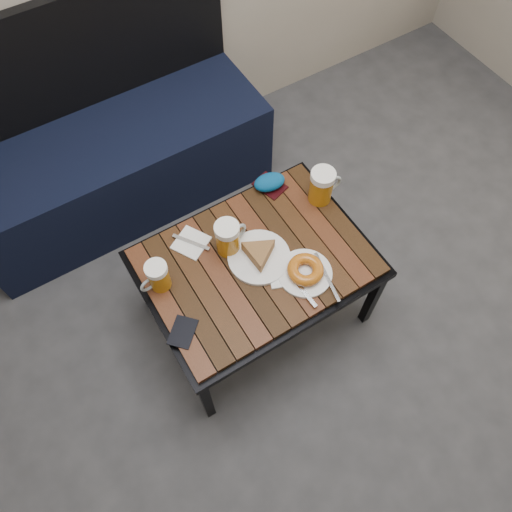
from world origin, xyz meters
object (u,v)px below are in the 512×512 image
beer_mug_left (158,276)px  bench (116,159)px  plate_bagel (305,271)px  passport_navy (183,332)px  plate_pie (259,255)px  cafe_table (256,265)px  knit_pouch (269,182)px  passport_burgundy (270,186)px  beer_mug_right (322,186)px  beer_mug_centre (228,237)px

beer_mug_left → bench: bearing=-107.1°
plate_bagel → passport_navy: plate_bagel is taller
plate_pie → passport_navy: plate_pie is taller
beer_mug_left → passport_navy: beer_mug_left is taller
cafe_table → knit_pouch: (0.22, 0.26, 0.07)m
plate_pie → passport_navy: 0.39m
bench → passport_navy: size_ratio=12.73×
bench → cafe_table: 0.94m
plate_pie → passport_burgundy: 0.34m
knit_pouch → plate_pie: bearing=-128.9°
bench → beer_mug_left: size_ratio=11.01×
knit_pouch → beer_mug_right: bearing=-47.3°
beer_mug_centre → plate_pie: size_ratio=0.63×
knit_pouch → passport_navy: bearing=-147.6°
knit_pouch → plate_bagel: bearing=-104.4°
bench → beer_mug_right: (0.58, -0.79, 0.28)m
plate_bagel → passport_burgundy: size_ratio=2.12×
bench → cafe_table: size_ratio=1.67×
bench → beer_mug_centre: 0.87m
beer_mug_right → plate_bagel: (-0.24, -0.25, -0.05)m
plate_pie → cafe_table: bearing=179.9°
plate_bagel → knit_pouch: same height
plate_bagel → passport_navy: bearing=176.0°
passport_navy → beer_mug_left: bearing=132.3°
bench → passport_burgundy: 0.81m
beer_mug_right → plate_pie: bearing=-158.0°
cafe_table → plate_bagel: (0.12, -0.14, 0.07)m
cafe_table → beer_mug_right: 0.40m
passport_navy → passport_burgundy: bearing=79.2°
plate_bagel → cafe_table: bearing=129.6°
beer_mug_centre → passport_navy: size_ratio=1.33×
beer_mug_centre → plate_pie: (0.07, -0.10, -0.05)m
cafe_table → bench: bearing=103.6°
cafe_table → passport_burgundy: (0.23, 0.26, 0.05)m
beer_mug_right → knit_pouch: (-0.14, 0.15, -0.05)m
beer_mug_left → plate_pie: size_ratio=0.55×
plate_bagel → knit_pouch: (0.10, 0.40, 0.01)m
plate_bagel → passport_navy: size_ratio=2.35×
beer_mug_left → beer_mug_right: (0.71, 0.01, 0.01)m
cafe_table → plate_pie: size_ratio=3.63×
beer_mug_left → passport_burgundy: 0.60m
cafe_table → beer_mug_left: size_ratio=6.61×
bench → passport_burgundy: bench is taller
plate_pie → knit_pouch: plate_pie is taller
cafe_table → passport_burgundy: passport_burgundy is taller
beer_mug_right → bench: bearing=131.1°
plate_pie → beer_mug_right: bearing=17.0°
beer_mug_right → plate_bagel: bearing=-129.2°
beer_mug_right → cafe_table: bearing=-158.6°
bench → plate_bagel: 1.12m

